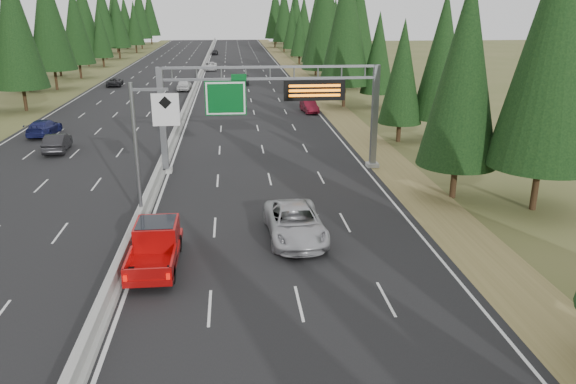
{
  "coord_description": "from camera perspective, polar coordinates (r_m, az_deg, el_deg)",
  "views": [
    {
      "loc": [
        5.43,
        -6.33,
        12.0
      ],
      "look_at": [
        8.08,
        20.0,
        3.21
      ],
      "focal_mm": 35.0,
      "sensor_mm": 36.0,
      "label": 1
    }
  ],
  "objects": [
    {
      "name": "car_ahead_green",
      "position": [
        81.7,
        -5.32,
        10.44
      ],
      "size": [
        2.07,
        4.47,
        1.48
      ],
      "primitive_type": "imported",
      "rotation": [
        0.0,
        0.0,
        -0.08
      ],
      "color": "#155F29",
      "rests_on": "road"
    },
    {
      "name": "car_onc_far",
      "position": [
        93.25,
        -17.18,
        10.64
      ],
      "size": [
        2.46,
        4.87,
        1.32
      ],
      "primitive_type": "imported",
      "rotation": [
        0.0,
        0.0,
        3.2
      ],
      "color": "black",
      "rests_on": "road"
    },
    {
      "name": "red_pickup",
      "position": [
        27.99,
        -13.25,
        -4.94
      ],
      "size": [
        2.12,
        5.95,
        1.94
      ],
      "color": "black",
      "rests_on": "road"
    },
    {
      "name": "car_ahead_dkgrey",
      "position": [
        91.27,
        -4.55,
        11.23
      ],
      "size": [
        2.0,
        4.53,
        1.29
      ],
      "primitive_type": "imported",
      "rotation": [
        0.0,
        0.0,
        -0.04
      ],
      "color": "black",
      "rests_on": "road"
    },
    {
      "name": "shoulder_right",
      "position": [
        88.02,
        2.43,
        10.55
      ],
      "size": [
        3.6,
        260.0,
        0.06
      ],
      "primitive_type": "cube",
      "color": "olive",
      "rests_on": "ground"
    },
    {
      "name": "hov_sign_pole",
      "position": [
        32.49,
        -14.23,
        4.87
      ],
      "size": [
        2.8,
        0.5,
        8.0
      ],
      "color": "slate",
      "rests_on": "road"
    },
    {
      "name": "tree_row_left",
      "position": [
        80.27,
        -26.64,
        14.87
      ],
      "size": [
        12.08,
        240.67,
        18.81
      ],
      "color": "black",
      "rests_on": "ground"
    },
    {
      "name": "car_ahead_white",
      "position": [
        113.14,
        -7.89,
        12.55
      ],
      "size": [
        2.59,
        5.55,
        1.54
      ],
      "primitive_type": "imported",
      "rotation": [
        0.0,
        0.0,
        0.01
      ],
      "color": "white",
      "rests_on": "road"
    },
    {
      "name": "road",
      "position": [
        87.32,
        -9.41,
        10.26
      ],
      "size": [
        32.0,
        260.0,
        0.08
      ],
      "primitive_type": "cube",
      "color": "black",
      "rests_on": "ground"
    },
    {
      "name": "shoulder_left",
      "position": [
        90.2,
        -20.92,
        9.56
      ],
      "size": [
        3.6,
        260.0,
        0.06
      ],
      "primitive_type": "cube",
      "color": "#4E5628",
      "rests_on": "ground"
    },
    {
      "name": "car_onc_near",
      "position": [
        52.26,
        -22.39,
        4.67
      ],
      "size": [
        2.02,
        4.85,
        1.56
      ],
      "primitive_type": "imported",
      "rotation": [
        0.0,
        0.0,
        3.22
      ],
      "color": "black",
      "rests_on": "road"
    },
    {
      "name": "car_ahead_far",
      "position": [
        149.66,
        -7.45,
        13.91
      ],
      "size": [
        1.77,
        3.88,
        1.29
      ],
      "primitive_type": "imported",
      "rotation": [
        0.0,
        0.0,
        -0.06
      ],
      "color": "black",
      "rests_on": "road"
    },
    {
      "name": "car_onc_white",
      "position": [
        85.96,
        -10.5,
        10.65
      ],
      "size": [
        2.09,
        4.83,
        1.62
      ],
      "primitive_type": "imported",
      "rotation": [
        0.0,
        0.0,
        3.11
      ],
      "color": "silver",
      "rests_on": "road"
    },
    {
      "name": "car_onc_blue",
      "position": [
        59.44,
        -23.56,
        6.04
      ],
      "size": [
        2.35,
        5.39,
        1.54
      ],
      "primitive_type": "imported",
      "rotation": [
        0.0,
        0.0,
        3.11
      ],
      "color": "#171B53",
      "rests_on": "road"
    },
    {
      "name": "silver_minivan",
      "position": [
        30.11,
        0.72,
        -3.14
      ],
      "size": [
        3.16,
        6.42,
        1.76
      ],
      "primitive_type": "imported",
      "rotation": [
        0.0,
        0.0,
        0.04
      ],
      "color": "#AEADB2",
      "rests_on": "road"
    },
    {
      "name": "median_barrier",
      "position": [
        87.27,
        -9.42,
        10.51
      ],
      "size": [
        0.7,
        260.0,
        0.85
      ],
      "color": "gray",
      "rests_on": "road"
    },
    {
      "name": "tree_row_right",
      "position": [
        78.22,
        6.83,
        16.36
      ],
      "size": [
        12.0,
        239.5,
        18.76
      ],
      "color": "black",
      "rests_on": "ground"
    },
    {
      "name": "car_ahead_dkred",
      "position": [
        66.67,
        2.18,
        8.67
      ],
      "size": [
        1.89,
        4.32,
        1.38
      ],
      "primitive_type": "imported",
      "rotation": [
        0.0,
        0.0,
        0.1
      ],
      "color": "#570C19",
      "rests_on": "road"
    },
    {
      "name": "sign_gantry",
      "position": [
        41.9,
        -0.91,
        9.13
      ],
      "size": [
        16.75,
        0.98,
        7.8
      ],
      "color": "slate",
      "rests_on": "road"
    }
  ]
}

